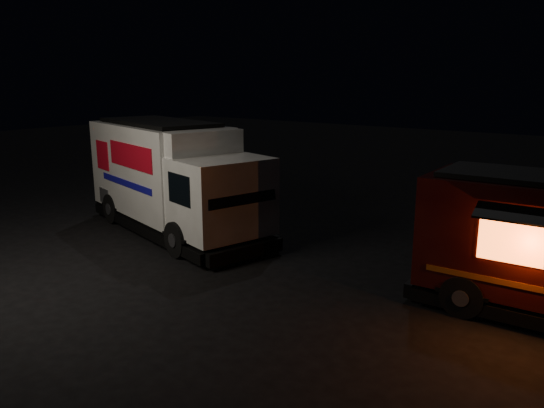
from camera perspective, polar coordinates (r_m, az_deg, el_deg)
The scene contains 2 objects.
ground at distance 13.37m, azimuth -8.61°, elevation -7.10°, with size 80.00×80.00×0.00m, color black.
white_truck at distance 16.33m, azimuth -10.33°, elevation 2.72°, with size 7.45×2.54×3.38m, color white, non-canonical shape.
Camera 1 is at (9.12, -8.61, 4.63)m, focal length 35.00 mm.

